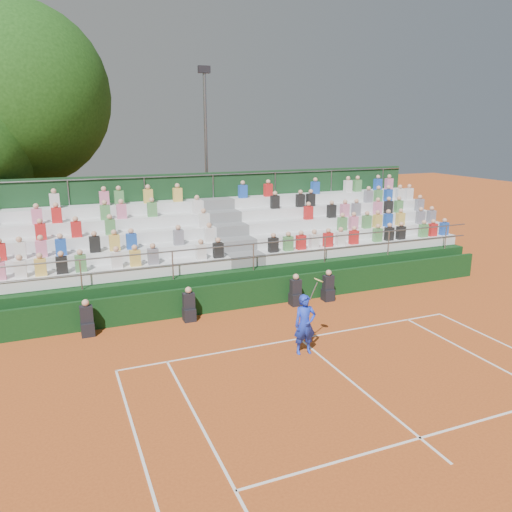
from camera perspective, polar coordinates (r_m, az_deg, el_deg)
name	(u,v)px	position (r m, az deg, el deg)	size (l,w,h in m)	color
ground	(299,339)	(15.60, 4.98, -9.41)	(90.00, 90.00, 0.00)	#BB521F
courtside_wall	(259,293)	(18.12, 0.36, -4.20)	(20.00, 0.15, 1.00)	black
line_officials	(232,301)	(17.31, -2.78, -5.20)	(9.00, 0.40, 1.19)	black
grandstand	(230,256)	(20.85, -3.04, -0.06)	(20.00, 5.20, 4.40)	black
tennis_player	(305,324)	(14.35, 5.61, -7.78)	(0.88, 0.50, 2.22)	blue
tree_east	(17,96)	(25.36, -25.61, 16.21)	(8.04, 8.04, 11.71)	#382114
floodlight_mast	(206,147)	(26.49, -5.74, 12.30)	(0.60, 0.25, 9.29)	gray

